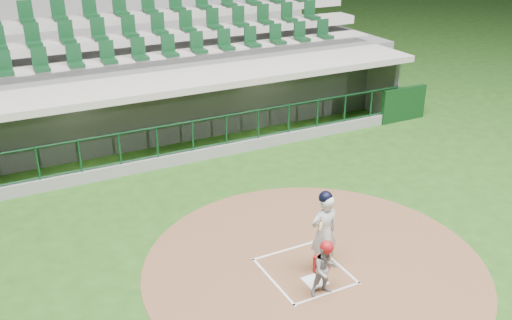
{
  "coord_description": "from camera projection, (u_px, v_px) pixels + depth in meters",
  "views": [
    {
      "loc": [
        -5.36,
        -8.57,
        6.91
      ],
      "look_at": [
        0.36,
        2.6,
        1.3
      ],
      "focal_mm": 40.0,
      "sensor_mm": 36.0,
      "label": 1
    }
  ],
  "objects": [
    {
      "name": "ground",
      "position": [
        297.0,
        264.0,
        12.01
      ],
      "size": [
        120.0,
        120.0,
        0.0
      ],
      "primitive_type": "plane",
      "color": "#1F4614",
      "rests_on": "ground"
    },
    {
      "name": "dirt_circle",
      "position": [
        314.0,
        265.0,
        11.97
      ],
      "size": [
        7.2,
        7.2,
        0.01
      ],
      "primitive_type": "cylinder",
      "color": "brown",
      "rests_on": "ground"
    },
    {
      "name": "home_plate",
      "position": [
        315.0,
        281.0,
        11.44
      ],
      "size": [
        0.43,
        0.43,
        0.02
      ],
      "primitive_type": "cube",
      "color": "white",
      "rests_on": "dirt_circle"
    },
    {
      "name": "batter_box_chalk",
      "position": [
        305.0,
        271.0,
        11.76
      ],
      "size": [
        1.55,
        1.8,
        0.01
      ],
      "color": "white",
      "rests_on": "ground"
    },
    {
      "name": "dugout_structure",
      "position": [
        175.0,
        111.0,
        18.02
      ],
      "size": [
        16.4,
        3.7,
        3.0
      ],
      "color": "slate",
      "rests_on": "ground"
    },
    {
      "name": "seating_deck",
      "position": [
        141.0,
        74.0,
        20.3
      ],
      "size": [
        17.0,
        6.72,
        5.15
      ],
      "color": "slate",
      "rests_on": "ground"
    },
    {
      "name": "batter",
      "position": [
        324.0,
        231.0,
        11.5
      ],
      "size": [
        0.85,
        0.85,
        1.79
      ],
      "color": "silver",
      "rests_on": "dirt_circle"
    },
    {
      "name": "catcher",
      "position": [
        325.0,
        268.0,
        10.86
      ],
      "size": [
        0.59,
        0.48,
        1.18
      ],
      "color": "#939398",
      "rests_on": "dirt_circle"
    }
  ]
}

